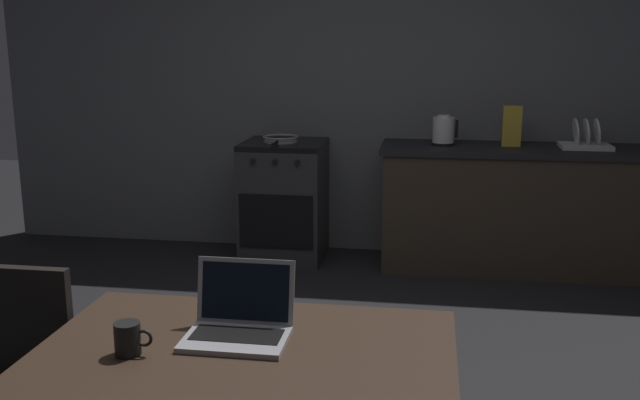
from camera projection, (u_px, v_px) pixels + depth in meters
name	position (u px, v px, depth m)	size (l,w,h in m)	color
back_wall	(403.00, 75.00, 5.40)	(6.40, 0.10, 2.74)	slate
kitchen_counter	(531.00, 209.00, 5.12)	(2.16, 0.64, 0.90)	#382D23
stove_oven	(284.00, 200.00, 5.39)	(0.60, 0.62, 0.90)	#2D2D30
dining_table	(244.00, 373.00, 2.16)	(1.27, 0.84, 0.73)	#332319
chair	(8.00, 383.00, 2.41)	(0.40, 0.40, 0.89)	black
laptop	(239.00, 323.00, 2.23)	(0.32, 0.27, 0.22)	#99999E
electric_kettle	(444.00, 131.00, 5.10)	(0.18, 0.16, 0.22)	black
frying_pan	(280.00, 139.00, 5.26)	(0.27, 0.44, 0.05)	gray
coffee_mug	(128.00, 339.00, 2.11)	(0.12, 0.08, 0.10)	black
cereal_box	(512.00, 126.00, 5.04)	(0.13, 0.05, 0.29)	gold
dish_rack	(586.00, 142.00, 4.96)	(0.34, 0.26, 0.21)	silver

